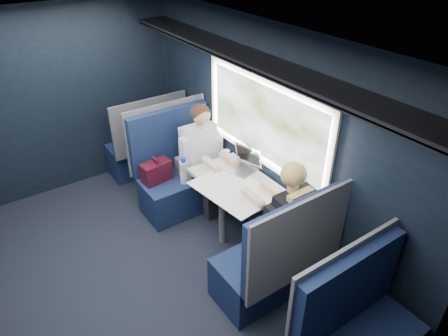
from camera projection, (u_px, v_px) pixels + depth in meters
ground at (150, 275)px, 4.02m from camera, size 2.80×4.20×0.01m
room_shell at (135, 145)px, 3.24m from camera, size 3.00×4.40×2.40m
table at (234, 187)px, 4.16m from camera, size 0.62×1.00×0.74m
seat_bay_near at (179, 175)px, 4.80m from camera, size 1.04×0.62×1.26m
seat_bay_far at (274, 262)px, 3.59m from camera, size 1.04×0.62×1.26m
seat_row_front at (147, 145)px, 5.46m from camera, size 1.04×0.51×1.16m
man at (204, 154)px, 4.65m from camera, size 0.53×0.56×1.32m
woman at (285, 215)px, 3.66m from camera, size 0.53×0.56×1.32m
papers at (233, 190)px, 3.99m from camera, size 0.66×0.88×0.01m
laptop at (244, 162)px, 4.30m from camera, size 0.34×0.40×0.26m
bottle_small at (240, 153)px, 4.43m from camera, size 0.06×0.06×0.21m
cup at (226, 154)px, 4.50m from camera, size 0.08×0.08×0.10m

